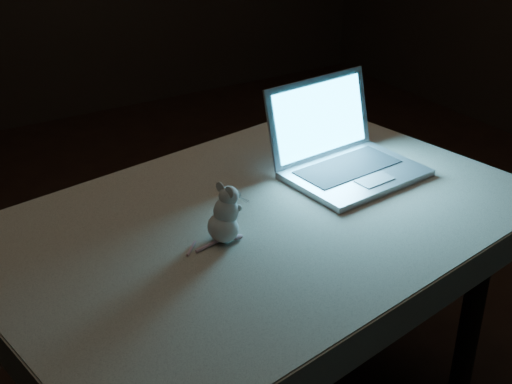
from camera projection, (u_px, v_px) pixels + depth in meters
floor at (276, 320)px, 2.62m from camera, size 5.00×5.00×0.00m
table at (262, 325)px, 2.02m from camera, size 1.50×1.10×0.73m
tablecloth at (272, 223)px, 1.90m from camera, size 1.52×1.06×0.10m
laptop at (358, 136)px, 1.98m from camera, size 0.42×0.38×0.27m
plush_mouse at (223, 214)px, 1.69m from camera, size 0.14×0.14×0.15m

